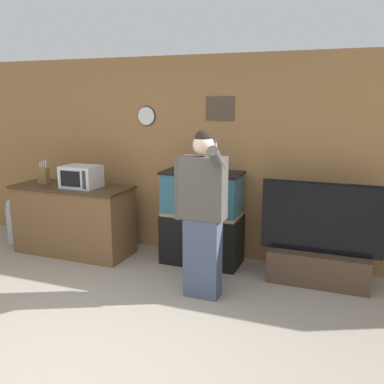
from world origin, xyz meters
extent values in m
plane|color=gray|center=(0.00, 0.00, 0.00)|extent=(18.00, 18.00, 0.00)
cube|color=olive|center=(0.00, 2.78, 1.30)|extent=(10.00, 0.06, 2.60)
cube|color=#4C3D2D|center=(0.35, 2.75, 1.94)|extent=(0.37, 0.02, 0.30)
cylinder|color=white|center=(-0.68, 2.74, 1.83)|extent=(0.24, 0.03, 0.24)
cylinder|color=black|center=(-0.68, 2.74, 1.83)|extent=(0.26, 0.01, 0.26)
cube|color=brown|center=(-1.51, 2.15, 0.45)|extent=(1.56, 0.63, 0.89)
cube|color=#3D2A19|center=(-1.51, 2.15, 0.91)|extent=(1.60, 0.67, 0.03)
cube|color=silver|center=(-1.32, 2.11, 1.07)|extent=(0.47, 0.35, 0.28)
cube|color=black|center=(-1.36, 1.93, 1.07)|extent=(0.29, 0.01, 0.20)
cube|color=#2D2D33|center=(-1.15, 1.93, 1.07)|extent=(0.05, 0.01, 0.23)
cube|color=brown|center=(-1.96, 2.15, 1.03)|extent=(0.14, 0.09, 0.21)
cylinder|color=#B7B7BC|center=(-2.01, 2.15, 1.18)|extent=(0.02, 0.02, 0.07)
cylinder|color=#B7B7BC|center=(-1.98, 2.15, 1.19)|extent=(0.02, 0.02, 0.09)
cylinder|color=#B7B7BC|center=(-1.94, 2.15, 1.19)|extent=(0.02, 0.02, 0.11)
cylinder|color=#B7B7BC|center=(-1.91, 2.15, 1.20)|extent=(0.02, 0.02, 0.11)
cylinder|color=#B7B7BC|center=(-2.01, 2.19, 1.18)|extent=(0.02, 0.02, 0.08)
cylinder|color=#B7B7BC|center=(-1.98, 2.19, 1.19)|extent=(0.02, 0.02, 0.09)
cylinder|color=#B7B7BC|center=(-1.94, 2.19, 1.19)|extent=(0.02, 0.02, 0.09)
cube|color=black|center=(0.24, 2.42, 0.31)|extent=(0.99, 0.50, 0.63)
cube|color=#937F5B|center=(0.24, 2.42, 0.65)|extent=(0.96, 0.48, 0.04)
cube|color=#285B70|center=(0.24, 2.42, 0.90)|extent=(0.95, 0.48, 0.54)
cube|color=black|center=(0.24, 2.42, 1.17)|extent=(0.99, 0.50, 0.03)
cube|color=#4C3828|center=(1.68, 2.30, 0.18)|extent=(1.11, 0.40, 0.37)
cube|color=black|center=(1.68, 2.30, 0.76)|extent=(1.31, 0.05, 0.78)
cube|color=black|center=(1.68, 2.33, 0.76)|extent=(1.34, 0.01, 0.81)
cube|color=#424C66|center=(0.56, 1.54, 0.43)|extent=(0.37, 0.21, 0.85)
cube|color=#4C4742|center=(0.56, 1.54, 1.17)|extent=(0.46, 0.22, 0.64)
sphere|color=beige|center=(0.56, 1.54, 1.61)|extent=(0.21, 0.21, 0.21)
sphere|color=black|center=(0.56, 1.54, 1.67)|extent=(0.17, 0.17, 0.17)
cylinder|color=#4C4742|center=(0.31, 1.54, 1.13)|extent=(0.12, 0.12, 0.61)
cylinder|color=#4C4742|center=(0.75, 1.40, 1.50)|extent=(0.11, 0.34, 0.28)
cylinder|color=white|center=(0.75, 1.38, 1.60)|extent=(0.02, 0.06, 0.11)
cylinder|color=#2856B2|center=(0.75, 1.36, 1.66)|extent=(0.02, 0.03, 0.05)
cylinder|color=#B7B7BC|center=(-2.56, 2.19, 0.26)|extent=(0.24, 0.24, 0.52)
sphere|color=#ADADB2|center=(-2.56, 2.19, 0.55)|extent=(0.23, 0.23, 0.23)
camera|label=1|loc=(1.99, -2.45, 2.06)|focal=40.00mm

